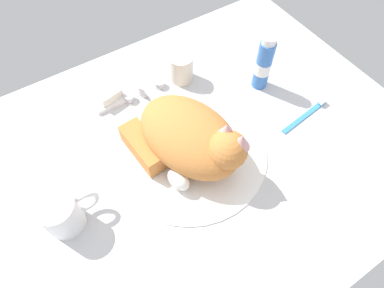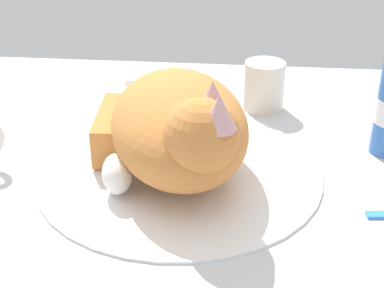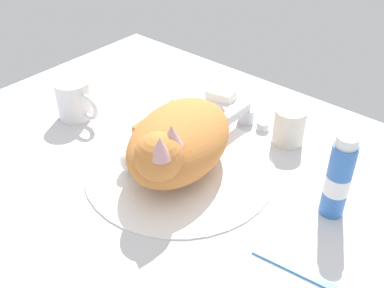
{
  "view_description": "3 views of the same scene",
  "coord_description": "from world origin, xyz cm",
  "px_view_note": "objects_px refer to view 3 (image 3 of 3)",
  "views": [
    {
      "loc": [
        -21.23,
        -34.42,
        65.74
      ],
      "look_at": [
        0.02,
        -1.18,
        4.93
      ],
      "focal_mm": 30.61,
      "sensor_mm": 36.0,
      "label": 1
    },
    {
      "loc": [
        7.7,
        -60.72,
        36.62
      ],
      "look_at": [
        1.79,
        -1.59,
        4.98
      ],
      "focal_mm": 51.38,
      "sensor_mm": 36.0,
      "label": 2
    },
    {
      "loc": [
        46.17,
        -50.69,
        55.45
      ],
      "look_at": [
        2.09,
        1.09,
        6.31
      ],
      "focal_mm": 42.74,
      "sensor_mm": 36.0,
      "label": 3
    }
  ],
  "objects_px": {
    "faucet": "(243,115)",
    "soap_bar": "(221,95)",
    "rinse_cup": "(289,126)",
    "toothpaste_bottle": "(338,179)",
    "toothbrush": "(307,274)",
    "cat": "(176,142)",
    "coffee_mug": "(75,100)"
  },
  "relations": [
    {
      "from": "cat",
      "to": "rinse_cup",
      "type": "bearing_deg",
      "value": 63.33
    },
    {
      "from": "soap_bar",
      "to": "toothbrush",
      "type": "bearing_deg",
      "value": -38.11
    },
    {
      "from": "cat",
      "to": "toothpaste_bottle",
      "type": "height_order",
      "value": "toothpaste_bottle"
    },
    {
      "from": "cat",
      "to": "soap_bar",
      "type": "distance_m",
      "value": 0.27
    },
    {
      "from": "toothpaste_bottle",
      "to": "toothbrush",
      "type": "bearing_deg",
      "value": -76.38
    },
    {
      "from": "toothpaste_bottle",
      "to": "toothbrush",
      "type": "height_order",
      "value": "toothpaste_bottle"
    },
    {
      "from": "rinse_cup",
      "to": "soap_bar",
      "type": "distance_m",
      "value": 0.2
    },
    {
      "from": "toothbrush",
      "to": "cat",
      "type": "bearing_deg",
      "value": 169.4
    },
    {
      "from": "coffee_mug",
      "to": "soap_bar",
      "type": "height_order",
      "value": "coffee_mug"
    },
    {
      "from": "rinse_cup",
      "to": "coffee_mug",
      "type": "bearing_deg",
      "value": -151.46
    },
    {
      "from": "faucet",
      "to": "coffee_mug",
      "type": "relative_size",
      "value": 1.01
    },
    {
      "from": "cat",
      "to": "coffee_mug",
      "type": "relative_size",
      "value": 2.45
    },
    {
      "from": "faucet",
      "to": "toothbrush",
      "type": "relative_size",
      "value": 0.76
    },
    {
      "from": "cat",
      "to": "soap_bar",
      "type": "xyz_separation_m",
      "value": [
        -0.09,
        0.26,
        -0.04
      ]
    },
    {
      "from": "faucet",
      "to": "cat",
      "type": "relative_size",
      "value": 0.41
    },
    {
      "from": "faucet",
      "to": "coffee_mug",
      "type": "xyz_separation_m",
      "value": [
        -0.3,
        -0.22,
        0.02
      ]
    },
    {
      "from": "soap_bar",
      "to": "toothpaste_bottle",
      "type": "bearing_deg",
      "value": -24.48
    },
    {
      "from": "faucet",
      "to": "toothbrush",
      "type": "xyz_separation_m",
      "value": [
        0.31,
        -0.27,
        -0.02
      ]
    },
    {
      "from": "faucet",
      "to": "toothbrush",
      "type": "bearing_deg",
      "value": -41.48
    },
    {
      "from": "rinse_cup",
      "to": "toothpaste_bottle",
      "type": "distance_m",
      "value": 0.21
    },
    {
      "from": "faucet",
      "to": "toothpaste_bottle",
      "type": "bearing_deg",
      "value": -24.7
    },
    {
      "from": "rinse_cup",
      "to": "toothbrush",
      "type": "xyz_separation_m",
      "value": [
        0.2,
        -0.28,
        -0.03
      ]
    },
    {
      "from": "soap_bar",
      "to": "coffee_mug",
      "type": "bearing_deg",
      "value": -129.16
    },
    {
      "from": "cat",
      "to": "toothpaste_bottle",
      "type": "distance_m",
      "value": 0.29
    },
    {
      "from": "cat",
      "to": "rinse_cup",
      "type": "height_order",
      "value": "cat"
    },
    {
      "from": "soap_bar",
      "to": "toothpaste_bottle",
      "type": "xyz_separation_m",
      "value": [
        0.36,
        -0.17,
        0.05
      ]
    },
    {
      "from": "coffee_mug",
      "to": "toothpaste_bottle",
      "type": "relative_size",
      "value": 0.75
    },
    {
      "from": "faucet",
      "to": "rinse_cup",
      "type": "bearing_deg",
      "value": 2.76
    },
    {
      "from": "cat",
      "to": "coffee_mug",
      "type": "bearing_deg",
      "value": -179.72
    },
    {
      "from": "coffee_mug",
      "to": "rinse_cup",
      "type": "distance_m",
      "value": 0.47
    },
    {
      "from": "faucet",
      "to": "soap_bar",
      "type": "distance_m",
      "value": 0.1
    },
    {
      "from": "toothpaste_bottle",
      "to": "soap_bar",
      "type": "bearing_deg",
      "value": 155.52
    }
  ]
}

